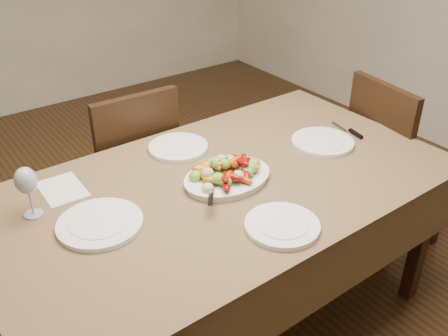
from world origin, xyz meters
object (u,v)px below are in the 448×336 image
Objects in this scene: plate_near at (282,226)px; wine_glass at (28,191)px; serving_platter at (227,179)px; dining_table at (224,256)px; chair_right at (399,163)px; chair_far at (126,170)px; plate_right at (323,142)px; plate_left at (100,224)px; plate_far at (178,148)px.

wine_glass is (-0.66, 0.58, 0.09)m from plate_near.
serving_platter is 0.73m from wine_glass.
chair_right is at bearing -1.80° from dining_table.
plate_near is (-1.15, -0.32, 0.29)m from chair_right.
chair_far is 0.90m from wine_glass.
serving_platter is at bearing -37.42° from dining_table.
serving_platter is at bearing 85.57° from plate_near.
chair_right is 3.44× the size of plate_right.
serving_platter is at bearing 96.89° from chair_right.
wine_glass is (-1.22, 0.22, 0.09)m from plate_right.
plate_far is at bearing 31.63° from plate_left.
plate_left is at bearing 142.67° from plate_near.
serving_platter reaches higher than plate_far.
chair_right reaches higher than serving_platter.
chair_far is (-0.07, 0.76, 0.10)m from dining_table.
plate_left is at bearing 177.68° from dining_table.
plate_right is (0.53, 0.00, -0.00)m from serving_platter.
serving_platter is 1.35× the size of plate_far.
chair_right reaches higher than plate_right.
wine_glass is (-0.60, -0.54, 0.39)m from chair_far.
chair_far is at bearing 99.20° from plate_far.
chair_right is 2.71× the size of serving_platter.
chair_right is 4.64× the size of wine_glass.
plate_near is at bearing -91.10° from plate_far.
plate_left is at bearing 178.62° from plate_right.
chair_far is 3.65× the size of plate_far.
serving_platter reaches higher than plate_near.
plate_right is at bearing 95.30° from chair_right.
plate_near is (-0.01, -0.69, 0.00)m from plate_far.
wine_glass reaches higher than dining_table.
plate_left reaches higher than dining_table.
chair_right is 1.23m from plate_far.
wine_glass reaches higher than chair_right.
dining_table is 0.77m from chair_far.
chair_far is 0.52m from plate_far.
dining_table is 6.27× the size of plate_left.
plate_near is at bearing -92.69° from dining_table.
dining_table is 1.94× the size of chair_far.
plate_right reaches higher than dining_table.
wine_glass is (-1.80, 0.25, 0.39)m from chair_right.
plate_right is at bearing 0.34° from serving_platter.
wine_glass reaches higher than plate_left.
plate_left is (-0.52, 0.03, -0.00)m from serving_platter.
dining_table is 5.24× the size of serving_platter.
plate_right and plate_near have the same top height.
plate_near reaches higher than dining_table.
plate_far is at bearing 88.90° from plate_near.
dining_table is 7.14× the size of plate_near.
chair_right is (1.20, -0.79, 0.00)m from chair_far.
serving_platter is (-1.12, 0.03, 0.30)m from chair_right.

